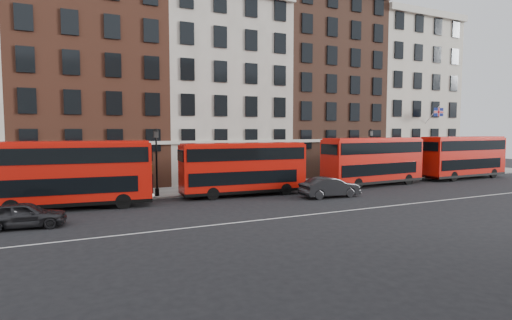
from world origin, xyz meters
name	(u,v)px	position (x,y,z in m)	size (l,w,h in m)	color
ground	(310,207)	(0.00, 0.00, 0.00)	(120.00, 120.00, 0.00)	black
pavement	(247,187)	(0.00, 10.50, 0.07)	(80.00, 5.00, 0.15)	gray
kerb	(259,191)	(0.00, 8.00, 0.08)	(80.00, 0.30, 0.16)	gray
road_centre_line	(327,213)	(0.00, -2.00, 0.01)	(70.00, 0.12, 0.01)	white
building_terrace	(216,84)	(-0.31, 17.88, 10.24)	(64.00, 11.95, 22.00)	#B7AE9E
bus_a	(66,173)	(-15.04, 6.60, 2.46)	(11.12, 3.70, 4.59)	#BD1209
bus_b	(243,167)	(-2.09, 6.60, 2.30)	(10.36, 3.11, 4.30)	#BD1209
bus_c	(373,160)	(11.51, 6.59, 2.46)	(11.10, 3.39, 4.60)	#BD1209
bus_d	(463,156)	(24.27, 6.59, 2.48)	(11.10, 2.97, 4.63)	#BD1209
car_rear	(24,215)	(-17.20, 1.85, 0.72)	(1.70, 4.23, 1.44)	#242427
car_front	(330,187)	(3.80, 2.89, 0.80)	(1.70, 4.87, 1.60)	black
lamp_post_left	(156,159)	(-8.64, 8.53, 3.08)	(0.44, 0.44, 5.33)	black
lamp_post_right	(370,152)	(13.28, 9.01, 3.08)	(0.44, 0.44, 5.33)	black
traffic_light	(440,156)	(22.84, 8.43, 2.45)	(0.25, 0.45, 3.27)	black
iron_railings	(238,178)	(0.00, 12.70, 0.65)	(6.60, 0.06, 1.00)	black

